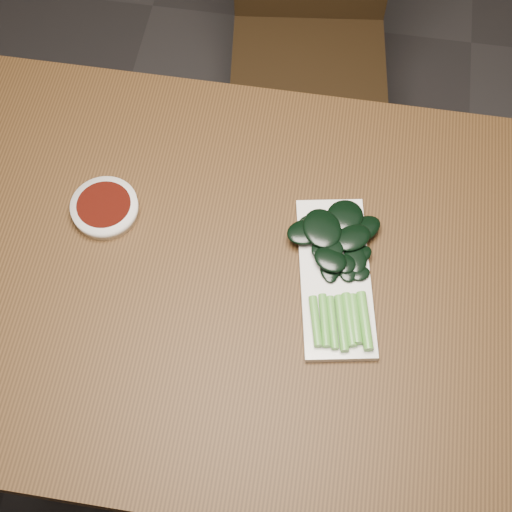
# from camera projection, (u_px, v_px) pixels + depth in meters

# --- Properties ---
(ground) EXTENTS (6.00, 6.00, 0.00)m
(ground) POSITION_uv_depth(u_px,v_px,m) (248.00, 397.00, 1.87)
(ground) COLOR #2C2A2A
(ground) RESTS_ON ground
(table) EXTENTS (1.40, 0.80, 0.75)m
(table) POSITION_uv_depth(u_px,v_px,m) (244.00, 291.00, 1.26)
(table) COLOR #402812
(table) RESTS_ON ground
(chair_far) EXTENTS (0.43, 0.43, 0.89)m
(chair_far) POSITION_uv_depth(u_px,v_px,m) (310.00, 34.00, 1.79)
(chair_far) COLOR black
(chair_far) RESTS_ON ground
(sauce_bowl) EXTENTS (0.12, 0.12, 0.03)m
(sauce_bowl) POSITION_uv_depth(u_px,v_px,m) (105.00, 208.00, 1.24)
(sauce_bowl) COLOR white
(sauce_bowl) RESTS_ON table
(serving_plate) EXTENTS (0.17, 0.31, 0.01)m
(serving_plate) POSITION_uv_depth(u_px,v_px,m) (335.00, 277.00, 1.19)
(serving_plate) COLOR white
(serving_plate) RESTS_ON table
(gai_lan) EXTENTS (0.18, 0.29, 0.02)m
(gai_lan) POSITION_uv_depth(u_px,v_px,m) (340.00, 257.00, 1.19)
(gai_lan) COLOR #57A539
(gai_lan) RESTS_ON serving_plate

